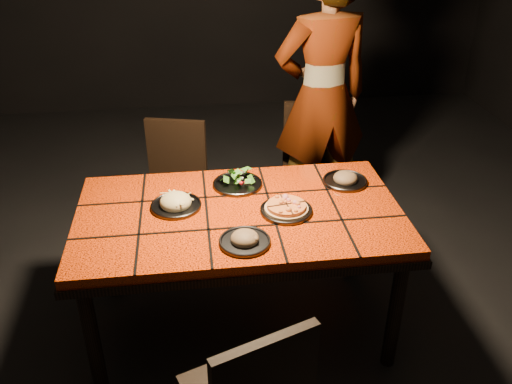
{
  "coord_description": "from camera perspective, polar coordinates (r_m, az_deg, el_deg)",
  "views": [
    {
      "loc": [
        -0.21,
        -2.27,
        2.15
      ],
      "look_at": [
        0.09,
        0.05,
        0.82
      ],
      "focal_mm": 38.0,
      "sensor_mm": 36.0,
      "label": 1
    }
  ],
  "objects": [
    {
      "name": "room_shell",
      "position": [
        2.37,
        -2.06,
        13.67
      ],
      "size": [
        6.04,
        7.04,
        3.08
      ],
      "color": "black",
      "rests_on": "ground"
    },
    {
      "name": "plate_pasta",
      "position": [
        2.72,
        -8.44,
        -1.19
      ],
      "size": [
        0.25,
        0.25,
        0.08
      ],
      "color": "#3C3D42",
      "rests_on": "dining_table"
    },
    {
      "name": "chair_far_left",
      "position": [
        3.54,
        -8.56,
        1.42
      ],
      "size": [
        0.47,
        0.47,
        0.86
      ],
      "rotation": [
        0.0,
        0.0,
        -0.26
      ],
      "color": "black",
      "rests_on": "ground"
    },
    {
      "name": "plate_mushroom_b",
      "position": [
        2.95,
        9.38,
        1.36
      ],
      "size": [
        0.24,
        0.24,
        0.08
      ],
      "color": "#3C3D42",
      "rests_on": "dining_table"
    },
    {
      "name": "plate_pizza",
      "position": [
        2.66,
        3.21,
        -1.78
      ],
      "size": [
        0.26,
        0.26,
        0.04
      ],
      "color": "#3C3D42",
      "rests_on": "dining_table"
    },
    {
      "name": "plate_salad",
      "position": [
        2.88,
        -1.96,
        1.14
      ],
      "size": [
        0.26,
        0.26,
        0.07
      ],
      "color": "#3C3D42",
      "rests_on": "dining_table"
    },
    {
      "name": "dining_table",
      "position": [
        2.72,
        -1.74,
        -3.39
      ],
      "size": [
        1.62,
        0.92,
        0.75
      ],
      "color": "#DD3A07",
      "rests_on": "ground"
    },
    {
      "name": "plate_mushroom_a",
      "position": [
        2.43,
        -1.19,
        -5.01
      ],
      "size": [
        0.23,
        0.23,
        0.08
      ],
      "color": "#3C3D42",
      "rests_on": "dining_table"
    },
    {
      "name": "diner",
      "position": [
        3.68,
        6.95,
        9.88
      ],
      "size": [
        0.73,
        0.55,
        1.84
      ],
      "primitive_type": "imported",
      "rotation": [
        0.0,
        0.0,
        3.31
      ],
      "color": "brown",
      "rests_on": "ground"
    },
    {
      "name": "chair_far_right",
      "position": [
        3.82,
        5.81,
        3.75
      ],
      "size": [
        0.44,
        0.44,
        0.86
      ],
      "rotation": [
        0.0,
        0.0,
        -0.14
      ],
      "color": "black",
      "rests_on": "ground"
    }
  ]
}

